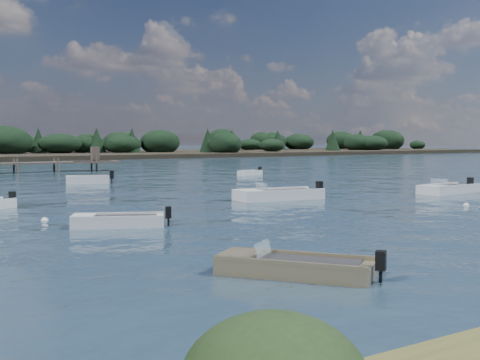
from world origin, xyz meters
TOP-DOWN VIEW (x-y plane):
  - ground at (0.00, 60.00)m, footprint 400.00×400.00m
  - dinghy_mid_white_a at (2.61, 10.70)m, footprint 5.81×2.57m
  - dinghy_mid_grey at (-9.58, 5.24)m, footprint 4.06×2.86m
  - tender_far_white at (-3.00, 29.29)m, footprint 3.86×2.25m
  - dinghy_mid_white_b at (14.59, 7.91)m, footprint 5.21×2.26m
  - tender_far_grey_b at (14.12, 31.36)m, footprint 3.03×1.69m
  - dinghy_near_olive at (-8.82, -5.76)m, footprint 3.69×4.21m
  - buoy_b at (9.23, 2.47)m, footprint 0.32×0.32m
  - buoy_c at (-11.71, 8.65)m, footprint 0.32×0.32m
  - buoy_d at (14.18, 7.21)m, footprint 0.32×0.32m
  - far_headland at (25.00, 100.00)m, footprint 190.00×40.00m

SIDE VIEW (x-z plane):
  - ground at x=0.00m, z-range 0.00..0.00m
  - buoy_b at x=9.23m, z-range -0.16..0.16m
  - buoy_c at x=-11.71m, z-range -0.16..0.16m
  - buoy_d at x=14.18m, z-range -0.16..0.16m
  - dinghy_mid_grey at x=-9.58m, z-range -0.38..0.65m
  - dinghy_near_olive at x=-8.82m, z-range -0.40..0.68m
  - tender_far_grey_b at x=14.12m, z-range -0.36..0.65m
  - dinghy_mid_white_b at x=14.59m, z-range -0.47..0.80m
  - dinghy_mid_white_a at x=2.61m, z-range -0.50..0.84m
  - tender_far_white at x=-3.00m, z-range -0.46..0.83m
  - far_headland at x=25.00m, z-range -0.94..4.86m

